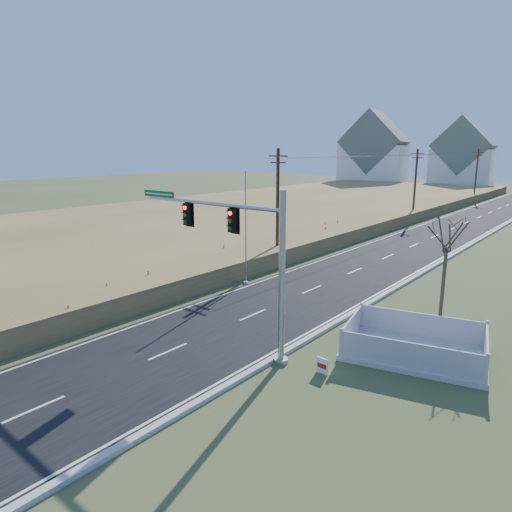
% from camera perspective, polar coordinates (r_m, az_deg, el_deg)
% --- Properties ---
extents(ground, '(260.00, 260.00, 0.00)m').
position_cam_1_polar(ground, '(22.44, -6.96, -10.23)').
color(ground, '#3E4F26').
rests_on(ground, ground).
extents(road, '(8.00, 180.00, 0.06)m').
position_cam_1_polar(road, '(66.51, 25.73, 4.18)').
color(road, black).
rests_on(road, ground).
extents(curb, '(0.30, 180.00, 0.18)m').
position_cam_1_polar(curb, '(65.69, 29.24, 3.77)').
color(curb, '#B2AFA8').
rests_on(curb, ground).
extents(reed_marsh, '(38.00, 110.00, 1.30)m').
position_cam_1_polar(reed_marsh, '(67.25, 3.31, 6.08)').
color(reed_marsh, '#9F8748').
rests_on(reed_marsh, ground).
extents(utility_pole_near, '(1.80, 0.26, 9.00)m').
position_cam_1_polar(utility_pole_near, '(36.47, 2.71, 6.53)').
color(utility_pole_near, '#422D1E').
rests_on(utility_pole_near, ground).
extents(utility_pole_mid, '(1.80, 0.26, 9.00)m').
position_cam_1_polar(utility_pole_mid, '(63.11, 19.28, 8.60)').
color(utility_pole_mid, '#422D1E').
rests_on(utility_pole_mid, ground).
extents(utility_pole_far, '(1.80, 0.26, 9.00)m').
position_cam_1_polar(utility_pole_far, '(91.84, 25.82, 9.22)').
color(utility_pole_far, '#422D1E').
rests_on(utility_pole_far, ground).
extents(condo_nw, '(17.69, 13.38, 19.05)m').
position_cam_1_polar(condo_nw, '(125.89, 14.47, 12.18)').
color(condo_nw, white).
rests_on(condo_nw, ground).
extents(condo_nnw, '(14.93, 11.17, 17.03)m').
position_cam_1_polar(condo_nnw, '(126.58, 24.41, 11.10)').
color(condo_nnw, white).
rests_on(condo_nnw, ground).
extents(traffic_signal_mast, '(9.22, 0.63, 7.34)m').
position_cam_1_polar(traffic_signal_mast, '(19.61, -1.10, 0.26)').
color(traffic_signal_mast, '#9EA0A5').
rests_on(traffic_signal_mast, ground).
extents(fence_enclosure, '(6.67, 5.27, 1.35)m').
position_cam_1_polar(fence_enclosure, '(21.69, 19.15, -10.97)').
color(fence_enclosure, '#B7B5AD').
rests_on(fence_enclosure, ground).
extents(open_sign, '(0.53, 0.10, 0.66)m').
position_cam_1_polar(open_sign, '(19.13, 8.27, -13.42)').
color(open_sign, white).
rests_on(open_sign, ground).
extents(flagpole, '(0.34, 0.34, 7.55)m').
position_cam_1_polar(flagpole, '(30.32, -1.29, 2.00)').
color(flagpole, '#B7B5AD').
rests_on(flagpole, ground).
extents(bare_tree, '(2.27, 2.27, 6.01)m').
position_cam_1_polar(bare_tree, '(24.90, 22.89, 2.80)').
color(bare_tree, '#4C3F33').
rests_on(bare_tree, ground).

